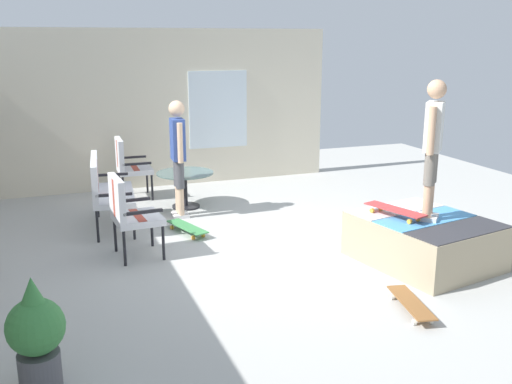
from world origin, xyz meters
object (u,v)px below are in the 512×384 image
patio_table (185,183)px  patio_chair_by_wall (128,209)px  potted_plant (36,333)px  skate_ramp (426,240)px  patio_chair_near_house (128,162)px  person_watching (178,150)px  person_skater (433,140)px  skateboard_on_ramp (395,210)px  skateboard_by_bench (187,227)px  skateboard_spare (411,303)px  patio_bench (105,186)px

patio_table → patio_chair_by_wall: bearing=148.6°
patio_chair_by_wall → potted_plant: 2.82m
skate_ramp → potted_plant: 4.54m
patio_chair_near_house → potted_plant: 5.59m
person_watching → person_skater: size_ratio=1.08×
person_skater → patio_chair_by_wall: bearing=66.1°
skateboard_on_ramp → skateboard_by_bench: bearing=47.8°
person_skater → skateboard_spare: (-1.02, 0.89, -1.41)m
skateboard_on_ramp → potted_plant: bearing=108.6°
person_skater → skateboard_on_ramp: size_ratio=1.96×
patio_bench → skateboard_by_bench: patio_bench is taller
patio_chair_by_wall → skateboard_by_bench: bearing=-53.7°
skate_ramp → skateboard_spare: bearing=138.8°
patio_bench → skateboard_on_ramp: bearing=-129.0°
skateboard_spare → skateboard_by_bench: bearing=25.7°
person_watching → skateboard_spare: (-3.91, -1.41, -0.94)m
patio_bench → person_watching: size_ratio=0.74×
skate_ramp → skateboard_by_bench: size_ratio=2.74×
patio_chair_near_house → potted_plant: size_ratio=1.11×
patio_chair_near_house → skateboard_on_ramp: (-4.03, -2.55, 0.03)m
skate_ramp → potted_plant: (-1.20, 4.38, 0.19)m
patio_chair_by_wall → skateboard_spare: bearing=-136.1°
skate_ramp → patio_chair_by_wall: size_ratio=2.21×
skateboard_spare → potted_plant: (-0.13, 3.44, 0.38)m
patio_chair_by_wall → person_watching: person_watching is taller
skate_ramp → person_watching: (2.85, 2.34, 0.75)m
skate_ramp → skateboard_spare: size_ratio=2.73×
skate_ramp → patio_chair_near_house: size_ratio=2.21×
skateboard_by_bench → skateboard_on_ramp: 2.86m
patio_table → skateboard_on_ramp: 3.63m
patio_table → patio_chair_near_house: bearing=41.1°
patio_bench → skateboard_on_ramp: patio_bench is taller
person_watching → patio_table: bearing=-23.6°
patio_chair_near_house → patio_chair_by_wall: size_ratio=1.00×
patio_bench → patio_chair_near_house: (1.54, -0.54, -0.00)m
person_skater → person_watching: bearing=38.5°
patio_bench → person_watching: bearing=-80.1°
patio_table → person_watching: 0.81m
patio_table → person_skater: size_ratio=0.56×
skateboard_on_ramp → potted_plant: potted_plant is taller
person_watching → skateboard_by_bench: bearing=173.7°
person_skater → potted_plant: size_ratio=1.76×
patio_bench → patio_chair_by_wall: same height
person_skater → skateboard_on_ramp: (0.20, 0.31, -0.85)m
potted_plant → patio_table: bearing=-26.4°
patio_bench → person_skater: (-2.70, -3.40, 0.88)m
patio_chair_by_wall → patio_table: 2.25m
person_skater → patio_bench: bearing=51.5°
patio_chair_near_house → patio_bench: bearing=160.6°
patio_bench → person_watching: person_watching is taller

